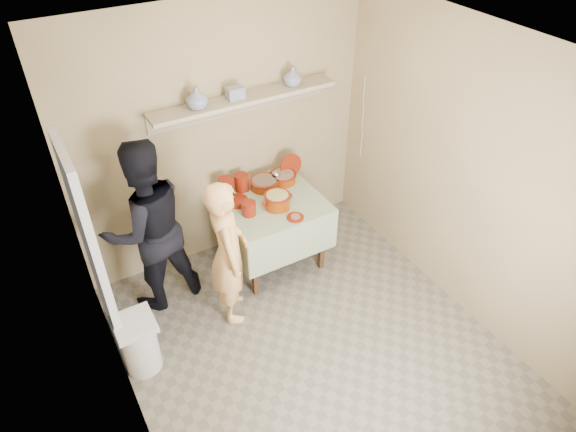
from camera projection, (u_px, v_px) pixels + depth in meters
ground at (316, 352)px, 4.50m from camera, size 3.50×3.50×0.00m
tile_panel at (95, 261)px, 3.97m from camera, size 0.06×0.70×2.00m
plate_stack_a at (226, 187)px, 5.00m from camera, size 0.15×0.15×0.21m
plate_stack_b at (242, 182)px, 5.10m from camera, size 0.14×0.14×0.17m
bowl_stack at (249, 208)px, 4.79m from camera, size 0.14×0.14×0.14m
empty_bowl at (238, 201)px, 4.95m from camera, size 0.19×0.19×0.06m
propped_lid at (291, 165)px, 5.29m from camera, size 0.25×0.05×0.25m
vase_right at (293, 76)px, 4.79m from camera, size 0.22×0.22×0.18m
vase_left at (197, 98)px, 4.39m from camera, size 0.27×0.27×0.20m
ceramic_box at (235, 93)px, 4.58m from camera, size 0.15×0.11×0.11m
person_cook at (228, 253)px, 4.45m from camera, size 0.50×0.61×1.45m
person_helper at (147, 228)px, 4.53m from camera, size 0.90×0.74×1.70m
room_shell at (324, 204)px, 3.52m from camera, size 3.04×3.54×2.62m
serving_table at (270, 209)px, 5.09m from camera, size 0.97×0.97×0.76m
cazuela_meat_a at (264, 183)px, 5.15m from camera, size 0.30×0.30×0.10m
cazuela_meat_b at (283, 177)px, 5.23m from camera, size 0.28×0.28×0.10m
ladle at (277, 174)px, 5.18m from camera, size 0.08×0.26×0.19m
cazuela_rice at (277, 200)px, 4.87m from camera, size 0.33×0.25×0.14m
front_plate at (295, 217)px, 4.77m from camera, size 0.16×0.16×0.03m
wall_shelf at (244, 100)px, 4.70m from camera, size 1.80×0.25×0.21m
trash_bin at (139, 344)px, 4.22m from camera, size 0.32×0.32×0.56m
electrical_cord at (363, 118)px, 5.34m from camera, size 0.01×0.05×0.90m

